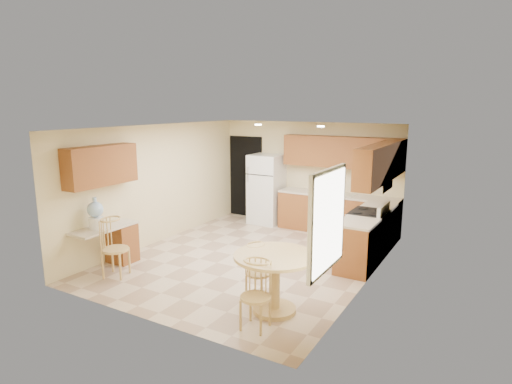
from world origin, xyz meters
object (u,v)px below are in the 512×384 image
Objects in this scene: dining_table at (275,275)px; chair_table_b at (252,291)px; stove at (368,234)px; refrigerator at (266,189)px; chair_table_a at (256,268)px; chair_desk at (110,243)px; water_crock at (96,215)px.

chair_table_b is (0.00, -0.63, 0.00)m from dining_table.
refrigerator is at bearing 157.01° from stove.
refrigerator is 4.70m from dining_table.
dining_table reaches higher than chair_table_a.
dining_table is 1.36× the size of chair_table_a.
chair_table_a is 0.92× the size of chair_table_b.
chair_desk is (-2.95, -0.31, 0.06)m from dining_table.
stove is at bearing -22.99° from refrigerator.
dining_table is at bearing -100.47° from stove.
chair_desk is at bearing -13.92° from water_crock.
chair_table_a is at bearing 81.72° from chair_desk.
chair_table_b is at bearing -63.37° from refrigerator.
water_crock is at bearing -82.71° from chair_table_a.
dining_table is 0.63m from chair_table_b.
stove is 1.93× the size of water_crock.
chair_table_a is (-0.40, 0.17, -0.04)m from dining_table.
chair_table_b reaches higher than dining_table.
chair_table_b is 2.97m from chair_desk.
refrigerator is 2.02× the size of chair_table_a.
refrigerator is 3.02× the size of water_crock.
dining_table is (2.35, -4.06, -0.30)m from refrigerator.
chair_desk is at bearing -97.81° from refrigerator.
refrigerator is 1.57× the size of stove.
chair_table_a is 3.06m from water_crock.
chair_table_b reaches higher than chair_table_a.
stove is at bearing 79.53° from dining_table.
stove is 3.51m from chair_table_b.
chair_table_a is (-0.93, -2.67, 0.05)m from stove.
water_crock is at bearing -11.45° from chair_table_b.
chair_table_b is at bearing 64.95° from chair_desk.
stove reaches higher than chair_desk.
stove is 1.19× the size of chair_table_b.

